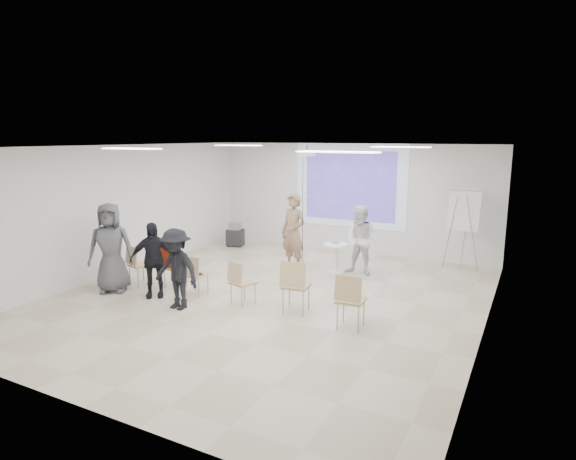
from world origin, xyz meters
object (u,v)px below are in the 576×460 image
at_px(pedestal_table, 336,256).
at_px(chair_left_inner, 194,272).
at_px(chair_center, 240,280).
at_px(audience_outer, 110,242).
at_px(player_left, 293,228).
at_px(chair_right_inner, 295,282).
at_px(audience_mid, 176,264).
at_px(chair_far_left, 137,262).
at_px(player_right, 362,237).
at_px(chair_right_far, 350,297).
at_px(av_cart, 235,235).
at_px(laptop, 197,273).
at_px(audience_left, 152,254).
at_px(chair_left_mid, 173,265).
at_px(flipchart_easel, 464,210).

xyz_separation_m(pedestal_table, chair_left_inner, (-1.90, -2.90, 0.10)).
distance_m(chair_center, audience_outer, 2.92).
relative_size(player_left, chair_right_inner, 2.13).
xyz_separation_m(chair_left_inner, chair_center, (1.13, -0.05, 0.02)).
bearing_deg(audience_mid, chair_far_left, 161.20).
xyz_separation_m(player_right, chair_right_far, (0.91, -3.22, -0.34)).
bearing_deg(player_right, chair_center, -111.34).
bearing_deg(av_cart, audience_outer, -103.66).
xyz_separation_m(chair_right_inner, av_cart, (-4.03, 4.11, -0.27)).
bearing_deg(pedestal_table, laptop, -124.14).
bearing_deg(audience_left, player_left, 24.91).
bearing_deg(audience_outer, chair_left_inner, -15.25).
bearing_deg(laptop, pedestal_table, -126.74).
bearing_deg(player_right, player_left, -159.10).
height_order(player_right, av_cart, player_right).
distance_m(player_left, audience_mid, 3.37).
distance_m(chair_left_mid, audience_left, 0.71).
height_order(chair_far_left, chair_right_inner, chair_right_inner).
distance_m(player_left, chair_right_far, 3.68).
bearing_deg(chair_left_inner, pedestal_table, 54.16).
bearing_deg(chair_left_mid, audience_outer, -139.23).
xyz_separation_m(chair_right_far, audience_left, (-4.09, -0.23, 0.31)).
height_order(player_left, chair_far_left, player_left).
height_order(player_right, chair_right_inner, player_right).
bearing_deg(player_left, audience_mid, -88.56).
bearing_deg(chair_right_far, audience_outer, 179.99).
bearing_deg(audience_left, laptop, 0.24).
distance_m(chair_left_inner, laptop, 0.10).
height_order(pedestal_table, chair_right_inner, chair_right_inner).
bearing_deg(player_right, chair_right_inner, -92.12).
distance_m(pedestal_table, chair_right_inner, 2.89).
bearing_deg(audience_mid, player_left, 80.55).
relative_size(chair_center, chair_right_inner, 0.86).
bearing_deg(chair_far_left, laptop, 18.59).
relative_size(pedestal_table, player_left, 0.35).
xyz_separation_m(chair_left_mid, laptop, (0.73, -0.10, -0.06)).
height_order(chair_right_inner, chair_right_far, chair_right_inner).
height_order(player_right, laptop, player_right).
bearing_deg(flipchart_easel, laptop, -128.05).
relative_size(player_left, flipchart_easel, 1.06).
xyz_separation_m(audience_left, flipchart_easel, (5.22, 4.83, 0.61)).
relative_size(pedestal_table, audience_outer, 0.36).
distance_m(player_left, audience_outer, 4.07).
xyz_separation_m(chair_right_far, audience_outer, (-5.09, -0.37, 0.48)).
bearing_deg(chair_right_far, audience_left, 178.99).
distance_m(pedestal_table, av_cart, 3.89).
distance_m(pedestal_table, audience_mid, 4.06).
height_order(audience_mid, av_cart, audience_mid).
bearing_deg(chair_left_inner, audience_outer, -164.44).
relative_size(chair_left_mid, audience_mid, 0.50).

